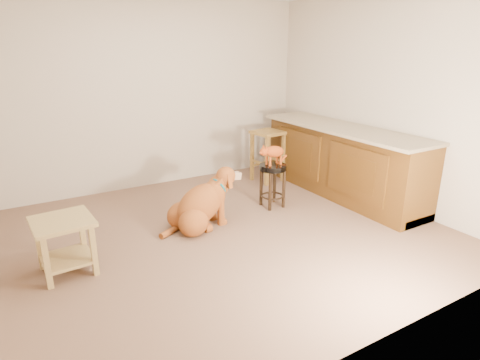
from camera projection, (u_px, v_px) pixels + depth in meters
floor at (226, 234)px, 4.36m from camera, size 4.50×4.00×0.01m
room_shell at (224, 75)px, 3.83m from camera, size 4.54×4.04×2.62m
cabinet_run at (341, 163)px, 5.40m from camera, size 0.70×2.56×0.94m
padded_stool at (273, 177)px, 4.99m from camera, size 0.34×0.34×0.55m
wood_stool at (268, 155)px, 5.96m from camera, size 0.47×0.47×0.76m
side_table at (64, 238)px, 3.52m from camera, size 0.53×0.53×0.51m
golden_retriever at (201, 206)px, 4.44m from camera, size 1.08×0.57×0.69m
tabby_kitten at (273, 152)px, 4.88m from camera, size 0.46×0.16×0.29m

